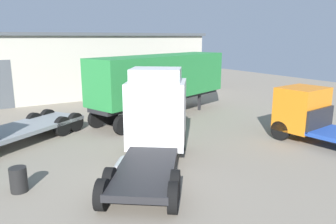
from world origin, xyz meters
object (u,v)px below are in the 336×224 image
object	(u,v)px
container_trailer_white	(161,78)
tractor_unit_white	(155,118)
flatbed_truck_orange	(323,119)
oil_drum	(19,180)

from	to	relation	value
container_trailer_white	tractor_unit_white	bearing A→B (deg)	-141.06
flatbed_truck_orange	oil_drum	xyz separation A→B (m)	(-13.66, 2.16, -0.86)
tractor_unit_white	flatbed_truck_orange	size ratio (longest dim) A/B	0.87
tractor_unit_white	oil_drum	size ratio (longest dim) A/B	7.86
container_trailer_white	flatbed_truck_orange	xyz separation A→B (m)	(3.96, -9.10, -1.29)
tractor_unit_white	flatbed_truck_orange	bearing A→B (deg)	-70.90
flatbed_truck_orange	tractor_unit_white	bearing A→B (deg)	66.03
container_trailer_white	oil_drum	bearing A→B (deg)	-163.39
tractor_unit_white	flatbed_truck_orange	world-z (taller)	tractor_unit_white
tractor_unit_white	oil_drum	world-z (taller)	tractor_unit_white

